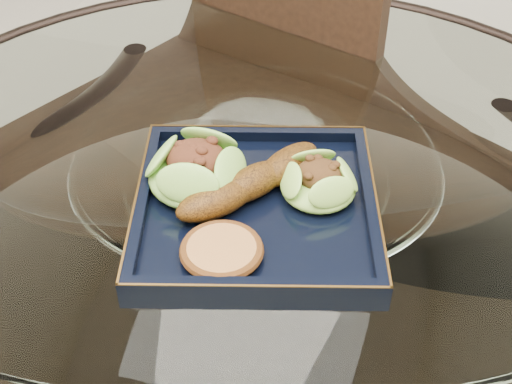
# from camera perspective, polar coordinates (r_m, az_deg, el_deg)

# --- Properties ---
(dining_table) EXTENTS (1.13, 1.13, 0.77)m
(dining_table) POSITION_cam_1_polar(r_m,az_deg,el_deg) (0.97, 0.00, -7.26)
(dining_table) COLOR white
(dining_table) RESTS_ON ground
(dining_chair) EXTENTS (0.49, 0.49, 0.88)m
(dining_chair) POSITION_cam_1_polar(r_m,az_deg,el_deg) (1.28, -0.89, 0.67)
(dining_chair) COLOR black
(dining_chair) RESTS_ON ground
(navy_plate) EXTENTS (0.33, 0.33, 0.02)m
(navy_plate) POSITION_cam_1_polar(r_m,az_deg,el_deg) (0.81, 0.00, -1.61)
(navy_plate) COLOR black
(navy_plate) RESTS_ON dining_table
(lettuce_wrap_left) EXTENTS (0.14, 0.14, 0.04)m
(lettuce_wrap_left) POSITION_cam_1_polar(r_m,az_deg,el_deg) (0.82, -4.80, 1.60)
(lettuce_wrap_left) COLOR #58992C
(lettuce_wrap_left) RESTS_ON navy_plate
(lettuce_wrap_right) EXTENTS (0.09, 0.09, 0.03)m
(lettuce_wrap_right) POSITION_cam_1_polar(r_m,az_deg,el_deg) (0.81, 5.03, 0.64)
(lettuce_wrap_right) COLOR #71AF32
(lettuce_wrap_right) RESTS_ON navy_plate
(roasted_plantain) EXTENTS (0.14, 0.18, 0.04)m
(roasted_plantain) POSITION_cam_1_polar(r_m,az_deg,el_deg) (0.81, -0.27, 0.79)
(roasted_plantain) COLOR #5F340A
(roasted_plantain) RESTS_ON navy_plate
(crumb_patty) EXTENTS (0.10, 0.10, 0.01)m
(crumb_patty) POSITION_cam_1_polar(r_m,az_deg,el_deg) (0.74, -2.76, -4.80)
(crumb_patty) COLOR #A87138
(crumb_patty) RESTS_ON navy_plate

